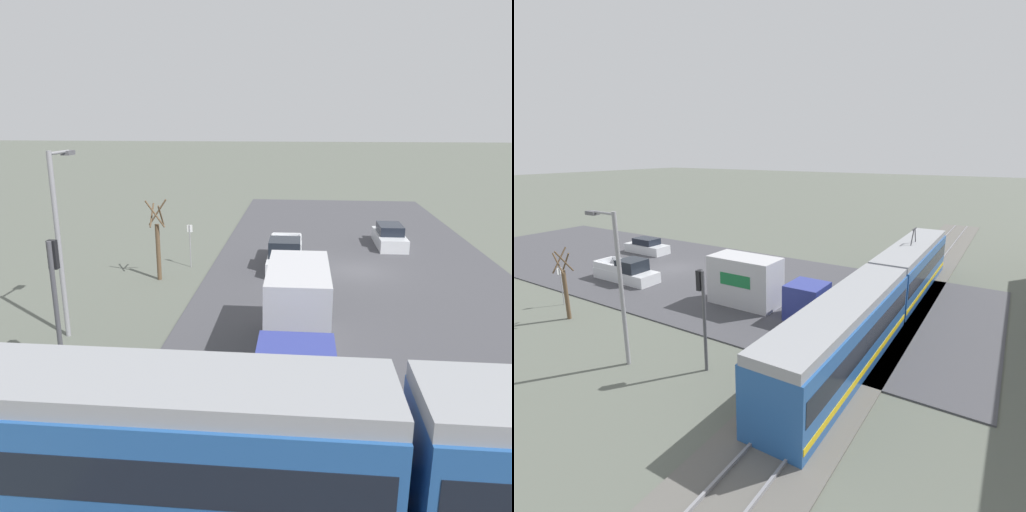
% 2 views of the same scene
% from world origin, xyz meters
% --- Properties ---
extents(ground_plane, '(320.00, 320.00, 0.00)m').
position_xyz_m(ground_plane, '(0.00, 0.00, 0.00)').
color(ground_plane, '#565B51').
extents(road_surface, '(17.29, 51.34, 0.08)m').
position_xyz_m(road_surface, '(0.00, 0.00, 0.04)').
color(road_surface, '#424247').
rests_on(road_surface, ground).
extents(light_rail_tram, '(26.69, 2.66, 4.58)m').
position_xyz_m(light_rail_tram, '(1.07, 19.09, 1.75)').
color(light_rail_tram, '#235193').
rests_on(light_rail_tram, ground).
extents(box_truck, '(2.32, 8.14, 3.27)m').
position_xyz_m(box_truck, '(3.39, 11.50, 1.59)').
color(box_truck, navy).
rests_on(box_truck, ground).
extents(pickup_truck, '(1.96, 5.76, 1.81)m').
position_xyz_m(pickup_truck, '(4.26, -0.57, 0.76)').
color(pickup_truck, silver).
rests_on(pickup_truck, ground).
extents(sedan_car_0, '(1.84, 4.76, 1.50)m').
position_xyz_m(sedan_car_0, '(-2.80, -6.25, 0.70)').
color(sedan_car_0, silver).
rests_on(sedan_car_0, ground).
extents(traffic_light_pole, '(0.28, 0.47, 4.95)m').
position_xyz_m(traffic_light_pole, '(11.24, 13.58, 3.23)').
color(traffic_light_pole, '#47474C').
rests_on(traffic_light_pole, ground).
extents(street_tree, '(1.06, 0.88, 4.48)m').
position_xyz_m(street_tree, '(11.12, 2.40, 2.04)').
color(street_tree, brown).
rests_on(street_tree, ground).
extents(street_lamp_near_crossing, '(0.36, 1.95, 7.52)m').
position_xyz_m(street_lamp_near_crossing, '(12.82, 9.79, 4.37)').
color(street_lamp_near_crossing, gray).
rests_on(street_lamp_near_crossing, ground).
extents(no_parking_sign, '(0.32, 0.08, 2.59)m').
position_xyz_m(no_parking_sign, '(9.91, -0.13, 1.56)').
color(no_parking_sign, gray).
rests_on(no_parking_sign, ground).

